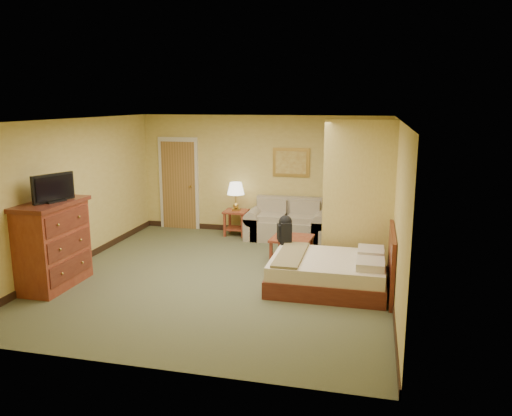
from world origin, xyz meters
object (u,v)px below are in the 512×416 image
(loveseat, at_px, (287,226))
(dresser, at_px, (52,244))
(bed, at_px, (332,272))
(coffee_table, at_px, (292,244))

(loveseat, height_order, dresser, dresser)
(dresser, xyz_separation_m, bed, (4.30, 0.92, -0.42))
(coffee_table, bearing_deg, bed, -54.71)
(bed, bearing_deg, dresser, -167.99)
(dresser, height_order, bed, dresser)
(loveseat, xyz_separation_m, coffee_table, (0.35, -1.49, 0.04))
(coffee_table, xyz_separation_m, bed, (0.84, -1.19, -0.06))
(loveseat, height_order, coffee_table, loveseat)
(coffee_table, distance_m, dresser, 4.07)
(dresser, relative_size, bed, 0.73)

